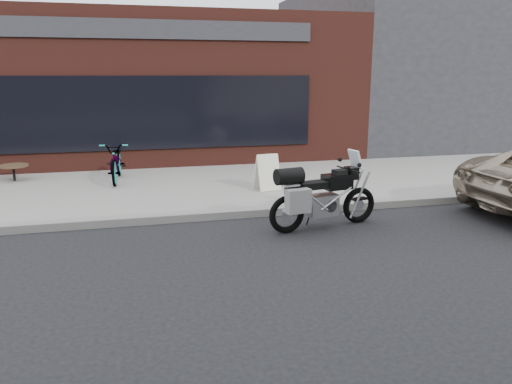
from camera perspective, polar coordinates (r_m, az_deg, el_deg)
ground at (r=6.19m, az=7.49°, el=-13.21°), size 120.00×120.00×0.00m
near_sidewalk at (r=12.60m, az=-4.08°, el=1.07°), size 44.00×6.00×0.15m
storefront at (r=19.12m, az=-13.95°, el=11.50°), size 14.00×10.07×4.50m
neighbour_building at (r=22.63m, az=18.89°, el=13.33°), size 10.00×10.00×6.00m
motorcycle at (r=9.02m, az=7.12°, el=-0.50°), size 2.20×0.97×1.41m
bicycle_front at (r=12.79m, az=-15.62°, el=3.39°), size 0.77×1.91×0.99m
sandwich_sign at (r=11.44m, az=1.28°, el=2.32°), size 0.58×0.54×0.82m
cafe_table at (r=13.73m, az=-26.00°, el=2.66°), size 0.70×0.70×0.40m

